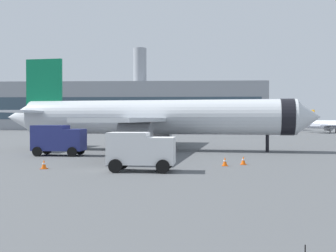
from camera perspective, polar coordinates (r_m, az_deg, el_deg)
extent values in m
cylinder|color=silver|center=(45.54, -1.58, 1.25)|extent=(30.24, 7.91, 3.80)
cone|color=silver|center=(45.02, 19.03, 1.20)|extent=(2.88, 3.91, 3.61)
cone|color=silver|center=(51.63, -19.90, 1.16)|extent=(3.64, 3.83, 3.42)
cylinder|color=black|center=(44.75, 16.24, 1.21)|extent=(1.92, 4.03, 3.88)
cube|color=silver|center=(53.57, -0.83, 0.88)|extent=(6.97, 16.51, 0.36)
cube|color=silver|center=(38.02, -5.58, 0.84)|extent=(6.97, 16.51, 0.36)
cylinder|color=gray|center=(51.14, -1.38, -0.58)|extent=(3.47, 2.62, 2.20)
cylinder|color=gray|center=(40.45, -4.60, -0.99)|extent=(3.47, 2.62, 2.20)
cube|color=#0C7247|center=(50.28, -16.87, 5.28)|extent=(4.41, 0.97, 6.40)
cube|color=silver|center=(53.22, -15.74, 1.82)|extent=(3.40, 6.30, 0.24)
cube|color=silver|center=(47.57, -19.16, 1.90)|extent=(3.40, 6.30, 0.24)
cylinder|color=black|center=(44.67, 13.67, -2.37)|extent=(0.36, 0.36, 1.80)
cylinder|color=black|center=(48.39, -3.30, -2.09)|extent=(0.44, 0.44, 1.80)
cylinder|color=black|center=(43.76, -4.80, -2.41)|extent=(0.44, 0.44, 1.80)
cone|color=silver|center=(116.14, 18.46, 0.24)|extent=(2.65, 2.64, 1.94)
cube|color=silver|center=(107.61, 21.07, 0.08)|extent=(8.64, 7.98, 0.20)
cylinder|color=gray|center=(108.84, 21.45, -0.30)|extent=(2.13, 2.19, 1.25)
cube|color=orange|center=(115.17, 19.20, 1.24)|extent=(1.78, 2.02, 3.63)
cube|color=silver|center=(116.86, 19.55, 0.40)|extent=(3.54, 3.34, 0.14)
cube|color=silver|center=(113.81, 18.58, 0.39)|extent=(3.54, 3.34, 0.14)
cylinder|color=black|center=(113.02, 22.34, -0.61)|extent=(0.25, 0.25, 1.02)
cylinder|color=black|center=(110.66, 21.65, -0.64)|extent=(0.25, 0.25, 1.02)
cube|color=navy|center=(39.82, -12.84, -1.88)|extent=(1.81, 2.30, 2.04)
cube|color=#1E232D|center=(39.57, -11.87, -1.20)|extent=(0.20, 1.98, 0.84)
cube|color=navy|center=(40.65, -16.04, -1.59)|extent=(3.25, 2.39, 2.40)
cylinder|color=black|center=(40.93, -12.15, -3.30)|extent=(0.91, 0.28, 0.90)
cylinder|color=black|center=(38.76, -13.22, -3.54)|extent=(0.91, 0.28, 0.90)
cylinder|color=black|center=(42.11, -16.50, -3.20)|extent=(0.91, 0.28, 0.90)
cylinder|color=black|center=(40.00, -17.78, -3.42)|extent=(0.91, 0.28, 0.90)
cube|color=white|center=(27.13, -0.95, -3.46)|extent=(1.87, 2.10, 1.78)
cube|color=#1E232D|center=(27.03, 0.63, -2.58)|extent=(0.18, 1.80, 0.74)
cube|color=white|center=(27.47, -5.52, -3.08)|extent=(2.75, 2.15, 2.10)
cylinder|color=black|center=(28.23, -0.25, -5.19)|extent=(0.91, 0.27, 0.90)
cylinder|color=black|center=(26.16, -0.74, -5.68)|extent=(0.91, 0.27, 0.90)
cylinder|color=black|center=(28.72, -6.40, -5.09)|extent=(0.91, 0.27, 0.90)
cylinder|color=black|center=(26.69, -7.35, -5.56)|extent=(0.91, 0.27, 0.90)
cube|color=#F2590C|center=(31.87, 10.45, -5.28)|extent=(0.44, 0.44, 0.04)
cone|color=#F2590C|center=(31.83, 10.45, -4.68)|extent=(0.36, 0.36, 0.63)
cylinder|color=white|center=(31.83, 10.45, -4.62)|extent=(0.23, 0.23, 0.10)
cube|color=#F2590C|center=(30.01, -16.90, -5.70)|extent=(0.44, 0.44, 0.04)
cone|color=#F2590C|center=(29.97, -16.90, -5.08)|extent=(0.36, 0.36, 0.61)
cylinder|color=white|center=(29.97, -16.90, -5.02)|extent=(0.23, 0.23, 0.10)
cube|color=#F2590C|center=(30.78, 7.93, -5.50)|extent=(0.44, 0.44, 0.04)
cone|color=#F2590C|center=(30.75, 7.93, -4.87)|extent=(0.36, 0.36, 0.64)
cylinder|color=white|center=(30.74, 7.93, -4.81)|extent=(0.23, 0.23, 0.10)
cube|color=gray|center=(138.58, -5.53, 2.69)|extent=(89.50, 22.10, 15.28)
cube|color=#334756|center=(127.59, -6.23, 2.49)|extent=(85.03, 0.10, 6.88)
cylinder|color=gray|center=(139.17, -3.93, 8.32)|extent=(4.40, 4.40, 12.00)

